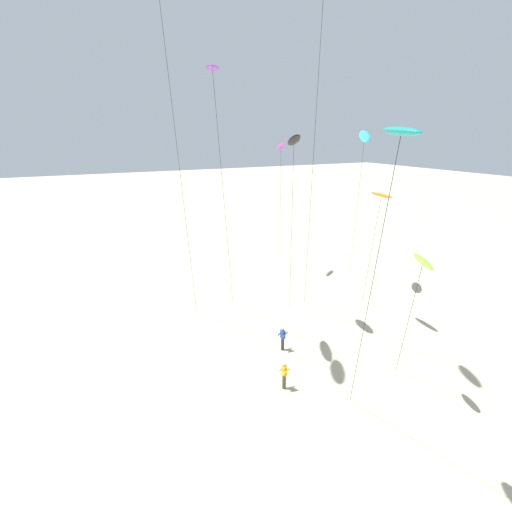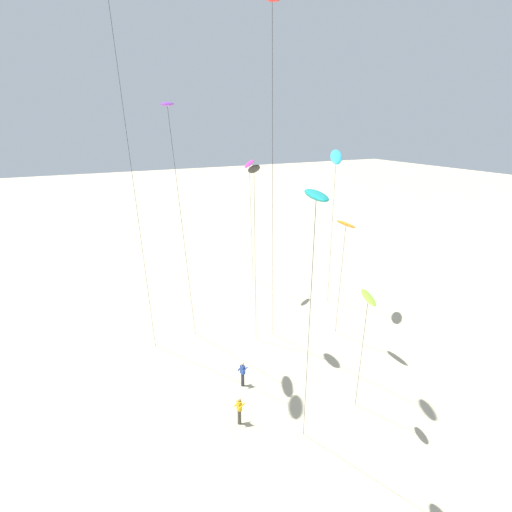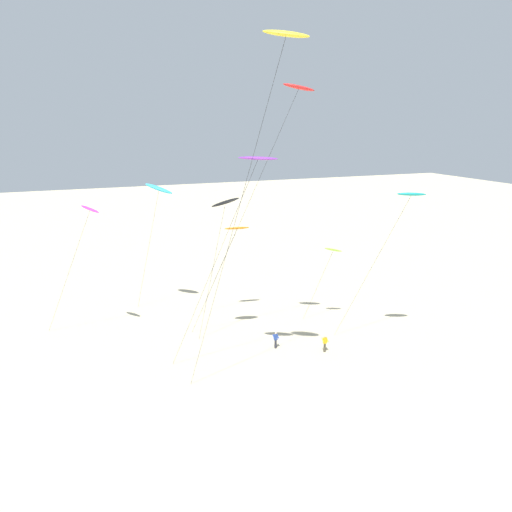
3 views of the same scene
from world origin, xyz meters
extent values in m
plane|color=beige|center=(0.00, 0.00, 0.00)|extent=(260.00, 260.00, 0.00)
ellipsoid|color=orange|center=(1.43, 16.86, 9.91)|extent=(2.75, 1.12, 0.48)
cylinder|color=#262626|center=(-0.41, 17.97, 4.91)|extent=(3.72, 2.26, 9.82)
ellipsoid|color=teal|center=(14.19, 5.51, 14.45)|extent=(2.74, 1.67, 0.42)
cylinder|color=#262626|center=(11.60, 7.08, 7.17)|extent=(5.20, 3.15, 14.34)
cylinder|color=#262626|center=(-3.40, 3.27, 12.82)|extent=(6.31, 3.83, 25.64)
ellipsoid|color=purple|center=(-0.78, 4.84, 18.01)|extent=(2.99, 1.98, 0.32)
cylinder|color=#262626|center=(-4.07, 6.82, 8.96)|extent=(6.60, 4.00, 17.92)
ellipsoid|color=#8CD833|center=(10.25, 11.76, 7.99)|extent=(1.90, 1.03, 0.57)
cylinder|color=#262626|center=(9.03, 12.50, 3.96)|extent=(2.46, 1.50, 7.92)
ellipsoid|color=black|center=(-1.50, 11.11, 13.77)|extent=(2.65, 1.68, 1.08)
cylinder|color=#262626|center=(-2.77, 11.88, 6.83)|extent=(2.56, 1.56, 13.67)
cylinder|color=#262626|center=(0.05, 11.71, 11.62)|extent=(8.84, 5.35, 23.26)
ellipsoid|color=#D8339E|center=(-12.87, 16.69, 12.93)|extent=(1.89, 1.94, 0.69)
cylinder|color=#262626|center=(-15.51, 18.29, 6.43)|extent=(5.32, 3.23, 12.87)
ellipsoid|color=#33BFE0|center=(-5.85, 21.17, 13.88)|extent=(3.16, 2.60, 1.44)
cylinder|color=#262626|center=(-7.35, 22.08, 6.86)|extent=(3.04, 1.85, 13.72)
cylinder|color=#33333D|center=(2.33, 8.21, 0.44)|extent=(0.22, 0.22, 0.88)
cube|color=#2D4CA5|center=(2.33, 8.21, 1.17)|extent=(0.36, 0.24, 0.58)
sphere|color=beige|center=(2.33, 8.21, 1.57)|extent=(0.20, 0.20, 0.20)
cylinder|color=#2D4CA5|center=(2.55, 8.23, 1.22)|extent=(0.15, 0.51, 0.39)
cylinder|color=#2D4CA5|center=(2.11, 8.18, 1.22)|extent=(0.15, 0.51, 0.39)
cylinder|color=#4C4738|center=(6.35, 5.95, 0.44)|extent=(0.22, 0.22, 0.88)
cube|color=gold|center=(6.35, 5.95, 1.17)|extent=(0.34, 0.21, 0.58)
sphere|color=beige|center=(6.35, 5.95, 1.57)|extent=(0.20, 0.20, 0.20)
cylinder|color=gold|center=(6.57, 5.95, 1.22)|extent=(0.10, 0.50, 0.39)
cylinder|color=gold|center=(6.13, 5.95, 1.22)|extent=(0.10, 0.50, 0.39)
camera|label=1|loc=(25.30, -5.56, 14.53)|focal=30.49mm
camera|label=2|loc=(32.22, -6.89, 17.72)|focal=39.14mm
camera|label=3|loc=(-12.49, -25.71, 20.34)|focal=30.41mm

